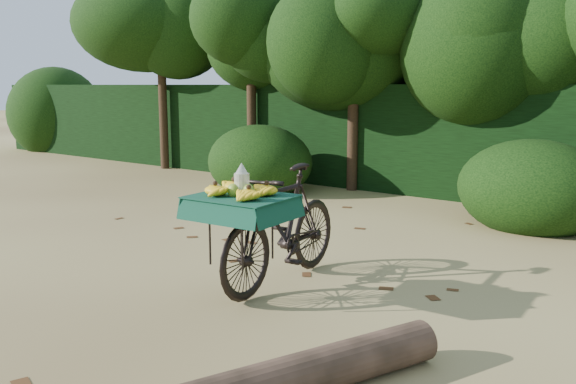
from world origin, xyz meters
The scene contains 6 objects.
ground centered at (0.00, 0.00, 0.00)m, with size 80.00×80.00×0.00m, color tan.
vendor_bicycle centered at (0.37, 0.63, 0.55)m, with size 0.82×1.86×1.09m.
hedge_backdrop centered at (0.00, 6.30, 0.90)m, with size 26.00×1.80×1.80m, color black.
tree_row centered at (-0.65, 5.50, 2.00)m, with size 14.50×2.00×4.00m, color black, non-canonical shape.
bush_clumps centered at (0.50, 4.30, 0.45)m, with size 8.80×1.70×0.90m, color black, non-canonical shape.
leaf_litter centered at (0.00, 0.65, 0.01)m, with size 7.00×7.30×0.01m, color #4F2D15, non-canonical shape.
Camera 1 is at (3.67, -3.55, 1.78)m, focal length 38.00 mm.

